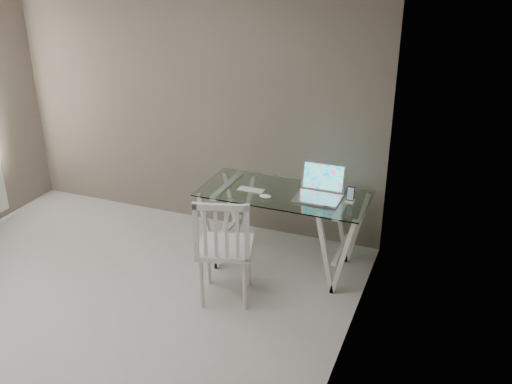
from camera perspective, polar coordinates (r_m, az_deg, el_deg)
room at (r=4.05m, az=-22.09°, el=6.54°), size 4.50×4.52×2.71m
desk at (r=5.24m, az=2.73°, el=-3.67°), size 1.50×0.70×0.75m
chair at (r=4.65m, az=-3.23°, el=-5.38°), size 0.55×0.55×0.97m
laptop at (r=5.00m, az=6.43°, el=0.28°), size 0.39×0.34×0.27m
keyboard at (r=5.11m, az=-0.51°, el=0.21°), size 0.25×0.11×0.01m
mouse at (r=4.95m, az=0.95°, el=-0.43°), size 0.11×0.06×0.03m
phone_dock at (r=4.93m, az=9.39°, el=-0.61°), size 0.08×0.08×0.14m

